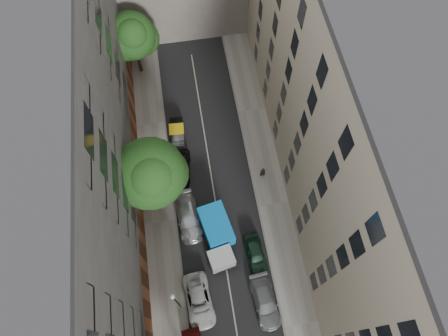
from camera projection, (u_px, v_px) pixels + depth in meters
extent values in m
plane|color=#4C4C49|center=(217.00, 213.00, 38.37)|extent=(120.00, 120.00, 0.00)
cube|color=black|center=(217.00, 213.00, 38.36)|extent=(8.00, 44.00, 0.02)
cube|color=gray|center=(160.00, 222.00, 37.92)|extent=(3.00, 44.00, 0.15)
cube|color=gray|center=(273.00, 204.00, 38.68)|extent=(3.00, 44.00, 0.15)
cube|color=#464441|center=(64.00, 191.00, 28.58)|extent=(8.00, 44.00, 20.00)
cube|color=tan|center=(359.00, 148.00, 30.10)|extent=(8.00, 44.00, 20.00)
cube|color=black|center=(218.00, 240.00, 36.66)|extent=(3.29, 6.06, 0.32)
cube|color=#B8BABD|center=(221.00, 259.00, 34.94)|extent=(2.41, 2.08, 1.81)
cube|color=#0D92FF|center=(216.00, 226.00, 36.06)|extent=(3.03, 4.20, 1.91)
cylinder|color=black|center=(210.00, 263.00, 35.86)|extent=(0.30, 0.89, 0.89)
cylinder|color=black|center=(232.00, 260.00, 36.00)|extent=(0.30, 0.89, 0.89)
cylinder|color=black|center=(205.00, 224.00, 37.44)|extent=(0.30, 0.89, 0.89)
cylinder|color=black|center=(226.00, 221.00, 37.57)|extent=(0.30, 0.89, 0.89)
imported|color=silver|center=(199.00, 301.00, 34.26)|extent=(2.64, 5.02, 1.35)
imported|color=#B5B5BA|center=(188.00, 217.00, 37.42)|extent=(2.54, 5.28, 1.48)
imported|color=black|center=(182.00, 168.00, 39.69)|extent=(2.23, 4.27, 1.39)
imported|color=black|center=(177.00, 134.00, 41.42)|extent=(1.55, 3.94, 1.28)
imported|color=slate|center=(265.00, 302.00, 34.21)|extent=(2.33, 4.90, 1.38)
imported|color=#152F20|center=(256.00, 254.00, 36.00)|extent=(1.84, 4.04, 1.34)
cylinder|color=#382619|center=(159.00, 195.00, 37.34)|extent=(0.36, 0.36, 3.11)
cylinder|color=#382619|center=(154.00, 184.00, 34.94)|extent=(0.24, 0.24, 2.22)
sphere|color=#1F4818|center=(150.00, 173.00, 32.97)|extent=(6.14, 6.14, 6.14)
sphere|color=#1F4818|center=(162.00, 173.00, 34.17)|extent=(4.61, 4.61, 4.61)
sphere|color=#1F4818|center=(143.00, 183.00, 33.27)|extent=(4.30, 4.30, 4.30)
sphere|color=#1F4818|center=(151.00, 176.00, 31.60)|extent=(3.99, 3.99, 3.99)
cylinder|color=#382619|center=(139.00, 63.00, 44.41)|extent=(0.36, 0.36, 2.64)
cylinder|color=#382619|center=(135.00, 48.00, 42.37)|extent=(0.24, 0.24, 1.88)
sphere|color=#1F4818|center=(132.00, 36.00, 40.70)|extent=(4.94, 4.94, 4.94)
sphere|color=#1F4818|center=(142.00, 38.00, 41.75)|extent=(3.71, 3.71, 3.71)
sphere|color=#1F4818|center=(126.00, 44.00, 40.92)|extent=(3.46, 3.46, 3.46)
sphere|color=#1F4818|center=(132.00, 34.00, 39.49)|extent=(3.21, 3.21, 3.21)
cylinder|color=#175231|center=(177.00, 302.00, 31.85)|extent=(0.14, 0.14, 5.99)
sphere|color=silver|center=(172.00, 297.00, 29.05)|extent=(0.36, 0.36, 0.36)
imported|color=black|center=(263.00, 172.00, 39.18)|extent=(0.61, 0.42, 1.60)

